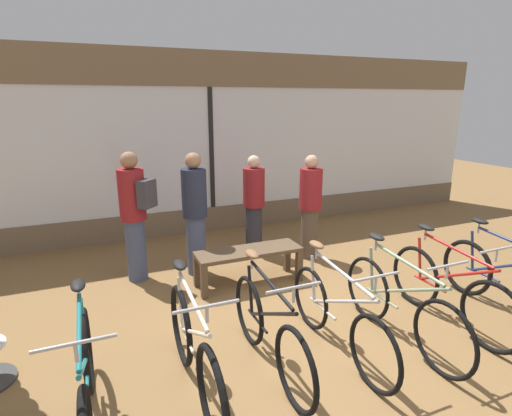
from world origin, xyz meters
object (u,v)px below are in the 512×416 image
(bicycle_right, at_px, (449,290))
(bicycle_center_left, at_px, (269,331))
(bicycle_far_right, at_px, (503,281))
(customer_near_rack, at_px, (134,213))
(customer_by_window, at_px, (254,203))
(display_bench, at_px, (249,256))
(bicycle_center_right, at_px, (400,306))
(customer_mid_floor, at_px, (195,212))
(bicycle_center, at_px, (338,317))
(customer_near_bench, at_px, (310,205))
(bicycle_left, at_px, (194,352))
(bicycle_far_left, at_px, (87,385))

(bicycle_right, bearing_deg, bicycle_center_left, 178.66)
(bicycle_far_right, distance_m, customer_near_rack, 4.54)
(bicycle_right, relative_size, customer_by_window, 1.10)
(bicycle_right, height_order, bicycle_far_right, bicycle_right)
(bicycle_right, bearing_deg, display_bench, 132.78)
(bicycle_center_right, xyz_separation_m, display_bench, (-0.90, 1.82, -0.01))
(customer_by_window, bearing_deg, customer_near_rack, -169.06)
(bicycle_far_right, bearing_deg, customer_near_rack, 146.44)
(bicycle_center_right, xyz_separation_m, customer_mid_floor, (-1.46, 2.42, 0.50))
(bicycle_center_left, height_order, bicycle_right, bicycle_right)
(display_bench, xyz_separation_m, customer_by_window, (0.50, 1.05, 0.42))
(bicycle_center, height_order, customer_mid_floor, customer_mid_floor)
(bicycle_center_left, bearing_deg, customer_near_rack, 109.63)
(customer_by_window, xyz_separation_m, customer_near_bench, (0.70, -0.54, 0.02))
(bicycle_left, relative_size, bicycle_far_right, 1.03)
(bicycle_right, distance_m, customer_by_window, 3.05)
(bicycle_center_left, distance_m, display_bench, 1.77)
(bicycle_center, bearing_deg, bicycle_center_left, 177.63)
(bicycle_center_right, height_order, customer_by_window, customer_by_window)
(bicycle_far_left, xyz_separation_m, bicycle_far_right, (4.40, 0.05, -0.00))
(bicycle_far_left, bearing_deg, bicycle_center_left, 5.45)
(bicycle_far_left, relative_size, customer_by_window, 1.12)
(bicycle_center_left, distance_m, bicycle_far_right, 2.90)
(bicycle_center, bearing_deg, bicycle_far_right, -1.63)
(customer_near_bench, bearing_deg, customer_near_rack, 175.89)
(bicycle_center_left, bearing_deg, bicycle_far_left, -174.55)
(bicycle_far_left, distance_m, bicycle_left, 0.81)
(bicycle_far_right, height_order, display_bench, bicycle_far_right)
(bicycle_far_left, bearing_deg, customer_near_bench, 36.48)
(bicycle_far_left, height_order, bicycle_center_left, bicycle_far_left)
(customer_mid_floor, xyz_separation_m, customer_near_bench, (1.76, -0.09, -0.06))
(display_bench, xyz_separation_m, customer_mid_floor, (-0.55, 0.60, 0.51))
(bicycle_far_left, relative_size, bicycle_center, 1.01)
(bicycle_far_left, distance_m, customer_near_rack, 2.68)
(customer_near_bench, bearing_deg, display_bench, -157.09)
(bicycle_far_right, relative_size, customer_mid_floor, 0.99)
(bicycle_left, relative_size, customer_near_rack, 0.99)
(bicycle_center_left, xyz_separation_m, bicycle_right, (2.11, -0.05, 0.01))
(bicycle_center, xyz_separation_m, bicycle_center_right, (0.68, -0.08, 0.02))
(bicycle_center_left, height_order, bicycle_center, bicycle_center_left)
(bicycle_center_right, relative_size, display_bench, 1.26)
(bicycle_far_left, distance_m, customer_mid_floor, 2.88)
(bicycle_center_right, distance_m, bicycle_far_right, 1.51)
(customer_mid_floor, bearing_deg, customer_near_bench, -2.92)
(bicycle_far_right, distance_m, customer_mid_floor, 3.85)
(bicycle_far_left, relative_size, bicycle_center_right, 0.99)
(customer_near_bench, bearing_deg, bicycle_center_right, -97.37)
(customer_by_window, height_order, customer_near_bench, customer_near_bench)
(bicycle_far_left, distance_m, customer_near_bench, 3.99)
(bicycle_center_left, distance_m, customer_near_bench, 2.82)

